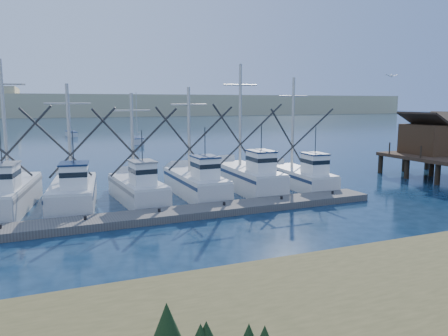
{
  "coord_description": "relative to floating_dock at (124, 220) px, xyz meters",
  "views": [
    {
      "loc": [
        -10.29,
        -16.55,
        6.55
      ],
      "look_at": [
        -0.1,
        8.0,
        2.53
      ],
      "focal_mm": 35.0,
      "sensor_mm": 36.0,
      "label": 1
    }
  ],
  "objects": [
    {
      "name": "flying_gull",
      "position": [
        20.35,
        2.32,
        8.28
      ],
      "size": [
        1.15,
        0.21,
        0.21
      ],
      "color": "white",
      "rests_on": "ground"
    },
    {
      "name": "floating_dock",
      "position": [
        0.0,
        0.0,
        0.0
      ],
      "size": [
        32.2,
        2.99,
        0.43
      ],
      "primitive_type": "cube",
      "rotation": [
        0.0,
        0.0,
        0.03
      ],
      "color": "#5C5752",
      "rests_on": "ground"
    },
    {
      "name": "dune_ridge",
      "position": [
        6.5,
        203.14,
        4.79
      ],
      "size": [
        360.0,
        60.0,
        10.0
      ],
      "primitive_type": "cube",
      "color": "tan",
      "rests_on": "ground"
    },
    {
      "name": "sailboat_far",
      "position": [
        1.21,
        65.67,
        0.28
      ],
      "size": [
        1.99,
        6.16,
        8.1
      ],
      "rotation": [
        0.0,
        0.0,
        0.07
      ],
      "color": "silver",
      "rests_on": "ground"
    },
    {
      "name": "sailboat_near",
      "position": [
        10.15,
        46.3,
        0.28
      ],
      "size": [
        2.82,
        5.92,
        8.1
      ],
      "rotation": [
        0.0,
        0.0,
        -0.18
      ],
      "color": "silver",
      "rests_on": "ground"
    },
    {
      "name": "trawler_fleet",
      "position": [
        -0.74,
        5.17,
        0.75
      ],
      "size": [
        31.56,
        9.37,
        9.37
      ],
      "color": "silver",
      "rests_on": "ground"
    },
    {
      "name": "ground",
      "position": [
        6.5,
        -6.86,
        -0.21
      ],
      "size": [
        500.0,
        500.0,
        0.0
      ],
      "primitive_type": "plane",
      "color": "#0C2034",
      "rests_on": "ground"
    }
  ]
}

